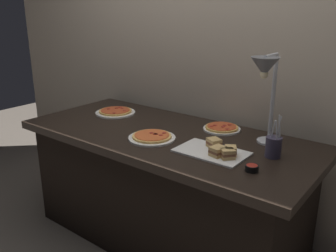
{
  "coord_description": "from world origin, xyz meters",
  "views": [
    {
      "loc": [
        1.33,
        -1.7,
        1.52
      ],
      "look_at": [
        0.02,
        0.0,
        0.81
      ],
      "focal_mm": 38.91,
      "sensor_mm": 36.0,
      "label": 1
    }
  ],
  "objects_px": {
    "sandwich_platter": "(216,151)",
    "sauce_cup_near": "(252,168)",
    "pizza_plate_raised_stand": "(222,128)",
    "utensil_holder": "(274,146)",
    "pizza_plate_center": "(115,112)",
    "pizza_plate_front": "(151,137)",
    "heat_lamp": "(266,77)"
  },
  "relations": [
    {
      "from": "pizza_plate_raised_stand",
      "to": "sandwich_platter",
      "type": "bearing_deg",
      "value": -64.26
    },
    {
      "from": "heat_lamp",
      "to": "pizza_plate_raised_stand",
      "type": "relative_size",
      "value": 2.18
    },
    {
      "from": "pizza_plate_front",
      "to": "utensil_holder",
      "type": "bearing_deg",
      "value": 14.95
    },
    {
      "from": "pizza_plate_raised_stand",
      "to": "sandwich_platter",
      "type": "relative_size",
      "value": 0.63
    },
    {
      "from": "pizza_plate_center",
      "to": "pizza_plate_raised_stand",
      "type": "xyz_separation_m",
      "value": [
        0.82,
        0.15,
        0.0
      ]
    },
    {
      "from": "sauce_cup_near",
      "to": "utensil_holder",
      "type": "xyz_separation_m",
      "value": [
        0.01,
        0.23,
        0.04
      ]
    },
    {
      "from": "pizza_plate_raised_stand",
      "to": "utensil_holder",
      "type": "height_order",
      "value": "utensil_holder"
    },
    {
      "from": "sandwich_platter",
      "to": "utensil_holder",
      "type": "height_order",
      "value": "utensil_holder"
    },
    {
      "from": "pizza_plate_front",
      "to": "sandwich_platter",
      "type": "height_order",
      "value": "sandwich_platter"
    },
    {
      "from": "pizza_plate_front",
      "to": "utensil_holder",
      "type": "distance_m",
      "value": 0.71
    },
    {
      "from": "pizza_plate_raised_stand",
      "to": "pizza_plate_front",
      "type": "bearing_deg",
      "value": -122.01
    },
    {
      "from": "pizza_plate_front",
      "to": "sandwich_platter",
      "type": "distance_m",
      "value": 0.43
    },
    {
      "from": "heat_lamp",
      "to": "pizza_plate_front",
      "type": "bearing_deg",
      "value": -156.34
    },
    {
      "from": "utensil_holder",
      "to": "sauce_cup_near",
      "type": "bearing_deg",
      "value": -92.91
    },
    {
      "from": "sandwich_platter",
      "to": "pizza_plate_front",
      "type": "bearing_deg",
      "value": -175.85
    },
    {
      "from": "pizza_plate_front",
      "to": "sandwich_platter",
      "type": "xyz_separation_m",
      "value": [
        0.43,
        0.03,
        0.01
      ]
    },
    {
      "from": "utensil_holder",
      "to": "pizza_plate_front",
      "type": "bearing_deg",
      "value": -165.05
    },
    {
      "from": "heat_lamp",
      "to": "sauce_cup_near",
      "type": "xyz_separation_m",
      "value": [
        0.09,
        -0.3,
        -0.39
      ]
    },
    {
      "from": "pizza_plate_raised_stand",
      "to": "sandwich_platter",
      "type": "distance_m",
      "value": 0.41
    },
    {
      "from": "heat_lamp",
      "to": "pizza_plate_front",
      "type": "xyz_separation_m",
      "value": [
        -0.58,
        -0.26,
        -0.39
      ]
    },
    {
      "from": "sandwich_platter",
      "to": "pizza_plate_raised_stand",
      "type": "bearing_deg",
      "value": 115.74
    },
    {
      "from": "heat_lamp",
      "to": "sauce_cup_near",
      "type": "bearing_deg",
      "value": -73.04
    },
    {
      "from": "heat_lamp",
      "to": "sandwich_platter",
      "type": "relative_size",
      "value": 1.37
    },
    {
      "from": "sauce_cup_near",
      "to": "utensil_holder",
      "type": "bearing_deg",
      "value": 87.09
    },
    {
      "from": "pizza_plate_front",
      "to": "sandwich_platter",
      "type": "relative_size",
      "value": 0.75
    },
    {
      "from": "sandwich_platter",
      "to": "utensil_holder",
      "type": "bearing_deg",
      "value": 30.8
    },
    {
      "from": "pizza_plate_front",
      "to": "pizza_plate_center",
      "type": "bearing_deg",
      "value": 155.76
    },
    {
      "from": "sandwich_platter",
      "to": "sauce_cup_near",
      "type": "bearing_deg",
      "value": -17.83
    },
    {
      "from": "pizza_plate_center",
      "to": "pizza_plate_raised_stand",
      "type": "height_order",
      "value": "same"
    },
    {
      "from": "heat_lamp",
      "to": "pizza_plate_center",
      "type": "height_order",
      "value": "heat_lamp"
    },
    {
      "from": "heat_lamp",
      "to": "sandwich_platter",
      "type": "height_order",
      "value": "heat_lamp"
    },
    {
      "from": "pizza_plate_front",
      "to": "utensil_holder",
      "type": "height_order",
      "value": "utensil_holder"
    }
  ]
}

